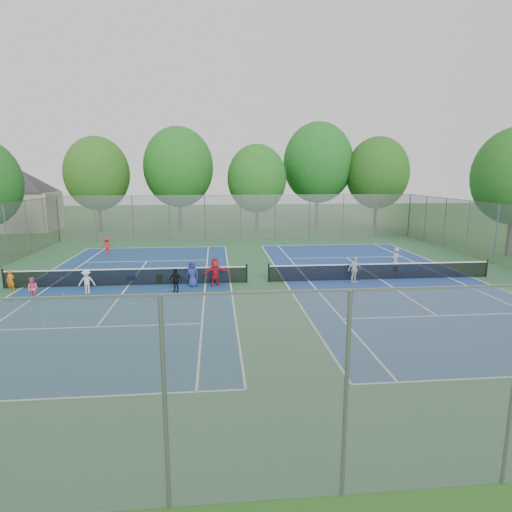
{
  "coord_description": "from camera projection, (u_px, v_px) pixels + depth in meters",
  "views": [
    {
      "loc": [
        -2.28,
        -22.85,
        5.96
      ],
      "look_at": [
        0.0,
        1.0,
        1.3
      ],
      "focal_mm": 30.0,
      "sensor_mm": 36.0,
      "label": 1
    }
  ],
  "objects": [
    {
      "name": "ground",
      "position": [
        258.0,
        282.0,
        23.68
      ],
      "size": [
        120.0,
        120.0,
        0.0
      ],
      "primitive_type": "plane",
      "color": "#26551A",
      "rests_on": "ground"
    },
    {
      "name": "court_pad",
      "position": [
        258.0,
        282.0,
        23.68
      ],
      "size": [
        32.0,
        32.0,
        0.01
      ],
      "primitive_type": "cube",
      "color": "#2B5C37",
      "rests_on": "ground"
    },
    {
      "name": "court_left",
      "position": [
        129.0,
        285.0,
        23.02
      ],
      "size": [
        10.97,
        23.77,
        0.01
      ],
      "primitive_type": "cube",
      "color": "navy",
      "rests_on": "court_pad"
    },
    {
      "name": "court_right",
      "position": [
        380.0,
        279.0,
        24.33
      ],
      "size": [
        10.97,
        23.77,
        0.01
      ],
      "primitive_type": "cube",
      "color": "navy",
      "rests_on": "court_pad"
    },
    {
      "name": "net_left",
      "position": [
        128.0,
        277.0,
        22.94
      ],
      "size": [
        12.87,
        0.1,
        0.91
      ],
      "primitive_type": "cube",
      "color": "black",
      "rests_on": "ground"
    },
    {
      "name": "net_right",
      "position": [
        380.0,
        272.0,
        24.24
      ],
      "size": [
        12.87,
        0.1,
        0.91
      ],
      "primitive_type": "cube",
      "color": "black",
      "rests_on": "ground"
    },
    {
      "name": "fence_north",
      "position": [
        240.0,
        217.0,
        38.93
      ],
      "size": [
        32.0,
        0.1,
        4.0
      ],
      "primitive_type": "cube",
      "color": "gray",
      "rests_on": "ground"
    },
    {
      "name": "fence_south",
      "position": [
        346.0,
        398.0,
        7.66
      ],
      "size": [
        32.0,
        0.1,
        4.0
      ],
      "primitive_type": "cube",
      "color": "gray",
      "rests_on": "ground"
    },
    {
      "name": "house",
      "position": [
        24.0,
        190.0,
        44.28
      ],
      "size": [
        11.03,
        11.03,
        7.3
      ],
      "color": "#B7A88C",
      "rests_on": "ground"
    },
    {
      "name": "tree_nw",
      "position": [
        97.0,
        174.0,
        42.75
      ],
      "size": [
        6.4,
        6.4,
        9.58
      ],
      "color": "#443326",
      "rests_on": "ground"
    },
    {
      "name": "tree_nl",
      "position": [
        178.0,
        167.0,
        44.35
      ],
      "size": [
        7.2,
        7.2,
        10.69
      ],
      "color": "#443326",
      "rests_on": "ground"
    },
    {
      "name": "tree_nc",
      "position": [
        257.0,
        179.0,
        43.36
      ],
      "size": [
        6.0,
        6.0,
        8.85
      ],
      "color": "#443326",
      "rests_on": "ground"
    },
    {
      "name": "tree_nr",
      "position": [
        318.0,
        163.0,
        46.63
      ],
      "size": [
        7.6,
        7.6,
        11.42
      ],
      "color": "#443326",
      "rests_on": "ground"
    },
    {
      "name": "tree_ne",
      "position": [
        377.0,
        173.0,
        45.44
      ],
      "size": [
        6.6,
        6.6,
        9.77
      ],
      "color": "#443326",
      "rests_on": "ground"
    },
    {
      "name": "ball_crate",
      "position": [
        131.0,
        278.0,
        24.09
      ],
      "size": [
        0.47,
        0.47,
        0.3
      ],
      "primitive_type": "cube",
      "rotation": [
        0.0,
        0.0,
        -0.41
      ],
      "color": "blue",
      "rests_on": "ground"
    },
    {
      "name": "ball_hopper",
      "position": [
        160.0,
        278.0,
        23.5
      ],
      "size": [
        0.32,
        0.32,
        0.53
      ],
      "primitive_type": "cube",
      "rotation": [
        0.0,
        0.0,
        -0.19
      ],
      "color": "green",
      "rests_on": "ground"
    },
    {
      "name": "student_a",
      "position": [
        11.0,
        281.0,
        21.8
      ],
      "size": [
        0.45,
        0.33,
        1.12
      ],
      "primitive_type": "imported",
      "rotation": [
        0.0,
        0.0,
        -0.18
      ],
      "color": "orange",
      "rests_on": "ground"
    },
    {
      "name": "student_b",
      "position": [
        33.0,
        289.0,
        20.37
      ],
      "size": [
        0.59,
        0.5,
        1.08
      ],
      "primitive_type": "imported",
      "rotation": [
        0.0,
        0.0,
        -0.19
      ],
      "color": "#F65F92",
      "rests_on": "ground"
    },
    {
      "name": "student_c",
      "position": [
        87.0,
        282.0,
        21.39
      ],
      "size": [
        0.83,
        0.52,
        1.24
      ],
      "primitive_type": "imported",
      "rotation": [
        0.0,
        0.0,
        0.08
      ],
      "color": "silver",
      "rests_on": "ground"
    },
    {
      "name": "student_d",
      "position": [
        175.0,
        280.0,
        21.66
      ],
      "size": [
        0.77,
        0.58,
        1.22
      ],
      "primitive_type": "imported",
      "rotation": [
        0.0,
        0.0,
        -0.45
      ],
      "color": "black",
      "rests_on": "ground"
    },
    {
      "name": "student_e",
      "position": [
        192.0,
        274.0,
        22.63
      ],
      "size": [
        0.8,
        0.66,
        1.4
      ],
      "primitive_type": "imported",
      "rotation": [
        0.0,
        0.0,
        -0.37
      ],
      "color": "navy",
      "rests_on": "ground"
    },
    {
      "name": "student_f",
      "position": [
        215.0,
        272.0,
        22.73
      ],
      "size": [
        1.47,
        1.03,
        1.53
      ],
      "primitive_type": "imported",
      "rotation": [
        0.0,
        0.0,
        0.46
      ],
      "color": "red",
      "rests_on": "ground"
    },
    {
      "name": "child_far_baseline",
      "position": [
        107.0,
        246.0,
        31.8
      ],
      "size": [
        0.92,
        0.7,
        1.25
      ],
      "primitive_type": "imported",
      "rotation": [
        0.0,
        0.0,
        3.47
      ],
      "color": "red",
      "rests_on": "ground"
    },
    {
      "name": "instructor",
      "position": [
        395.0,
        262.0,
        25.08
      ],
      "size": [
        0.73,
        0.7,
        1.68
      ],
      "primitive_type": "imported",
      "rotation": [
        0.0,
        0.0,
        3.83
      ],
      "color": "#979799",
      "rests_on": "ground"
    },
    {
      "name": "teen_court_b",
      "position": [
        354.0,
        270.0,
        23.46
      ],
      "size": [
        0.94,
        0.7,
        1.49
      ],
      "primitive_type": "imported",
      "rotation": [
        0.0,
        0.0,
        0.43
      ],
      "color": "silver",
      "rests_on": "ground"
    },
    {
      "name": "tennis_ball_0",
      "position": [
        64.0,
        295.0,
        21.14
      ],
      "size": [
        0.07,
        0.07,
        0.07
      ],
      "primitive_type": "sphere",
      "color": "#C9E134",
      "rests_on": "ground"
    },
    {
      "name": "tennis_ball_1",
      "position": [
        70.0,
        322.0,
        17.26
      ],
      "size": [
        0.07,
        0.07,
        0.07
      ],
      "primitive_type": "sphere",
      "color": "#BDD130",
      "rests_on": "ground"
    },
    {
      "name": "tennis_ball_2",
      "position": [
        29.0,
        329.0,
        16.51
      ],
      "size": [
        0.07,
        0.07,
        0.07
      ],
      "primitive_type": "sphere",
      "color": "#E5EE37",
      "rests_on": "ground"
    },
    {
      "name": "tennis_ball_3",
      "position": [
        125.0,
        329.0,
        16.48
      ],
      "size": [
        0.07,
        0.07,
        0.07
      ],
      "primitive_type": "sphere",
      "color": "gold",
      "rests_on": "ground"
    },
    {
      "name": "tennis_ball_4",
      "position": [
        73.0,
        328.0,
        16.6
      ],
      "size": [
        0.07,
        0.07,
        0.07
      ],
      "primitive_type": "sphere",
      "color": "#A6C82E",
      "rests_on": "ground"
    },
    {
      "name": "tennis_ball_5",
      "position": [
        45.0,
        321.0,
        17.37
      ],
      "size": [
        0.07,
        0.07,
        0.07
      ],
      "primitive_type": "sphere",
      "color": "#CCE635",
      "rests_on": "ground"
    },
    {
      "name": "tennis_ball_6",
      "position": [
        74.0,
        299.0,
        20.45
      ],
      "size": [
        0.07,
        0.07,
        0.07
      ],
      "primitive_type": "sphere",
      "color": "#E9F138",
      "rests_on": "ground"
    },
    {
      "name": "tennis_ball_7",
      "position": [
        153.0,
        326.0,
        16.79
      ],
      "size": [
        0.07,
        0.07,
        0.07
      ],
      "primitive_type": "sphere",
      "color": "#E5EF37",
      "rests_on": "ground"
    },
    {
      "name": "tennis_ball_8",
      "position": [
        131.0,
        304.0,
        19.71
      ],
      "size": [
        0.07,
        0.07,
        0.07
      ],
      "primitive_type": "sphere",
      "color": "#DAEB36",
      "rests_on": "ground"
    },
    {
      "name": "tennis_ball_9",
      "position": [
        52.0,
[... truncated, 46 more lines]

